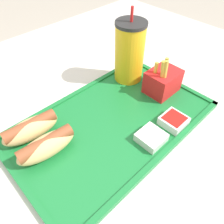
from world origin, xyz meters
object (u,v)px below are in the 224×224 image
at_px(hot_dog_near, 46,145).
at_px(sauce_cup_ketchup, 174,121).
at_px(hot_dog_far, 31,128).
at_px(fries_carton, 162,81).
at_px(soda_cup, 130,52).
at_px(sauce_cup_mayo, 151,137).

relative_size(hot_dog_near, sauce_cup_ketchup, 2.35).
xyz_separation_m(hot_dog_far, fries_carton, (0.32, -0.10, 0.01)).
relative_size(fries_carton, sauce_cup_ketchup, 1.97).
bearing_deg(fries_carton, soda_cup, 100.22).
xyz_separation_m(soda_cup, sauce_cup_mayo, (-0.13, -0.19, -0.07)).
height_order(hot_dog_near, sauce_cup_mayo, hot_dog_near).
xyz_separation_m(hot_dog_near, fries_carton, (0.32, -0.04, 0.01)).
relative_size(soda_cup, sauce_cup_ketchup, 3.66).
xyz_separation_m(soda_cup, fries_carton, (0.02, -0.10, -0.05)).
distance_m(hot_dog_far, hot_dog_near, 0.06).
distance_m(hot_dog_far, sauce_cup_mayo, 0.26).
distance_m(hot_dog_near, sauce_cup_mayo, 0.22).
bearing_deg(soda_cup, hot_dog_far, -179.37).
relative_size(hot_dog_near, fries_carton, 1.20).
bearing_deg(sauce_cup_mayo, fries_carton, 30.13).
height_order(hot_dog_far, fries_carton, fries_carton).
relative_size(hot_dog_far, sauce_cup_ketchup, 2.36).
height_order(hot_dog_far, sauce_cup_mayo, hot_dog_far).
bearing_deg(sauce_cup_ketchup, hot_dog_near, 152.00).
xyz_separation_m(soda_cup, hot_dog_far, (-0.31, -0.00, -0.06)).
bearing_deg(sauce_cup_mayo, hot_dog_far, 133.30).
xyz_separation_m(soda_cup, sauce_cup_ketchup, (-0.06, -0.19, -0.07)).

